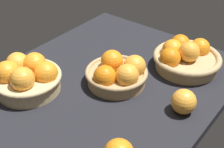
% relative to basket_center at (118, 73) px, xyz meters
% --- Properties ---
extents(market_tray, '(0.84, 0.72, 0.03)m').
position_rel_basket_center_xyz_m(market_tray, '(-0.00, -0.04, -0.06)').
color(market_tray, black).
rests_on(market_tray, ground).
extents(basket_center, '(0.21, 0.21, 0.10)m').
position_rel_basket_center_xyz_m(basket_center, '(0.00, 0.00, 0.00)').
color(basket_center, tan).
rests_on(basket_center, market_tray).
extents(basket_near_right, '(0.22, 0.22, 0.11)m').
position_rel_basket_center_xyz_m(basket_near_right, '(0.20, -0.21, 0.01)').
color(basket_near_right, tan).
rests_on(basket_near_right, market_tray).
extents(basket_far_left, '(0.24, 0.24, 0.11)m').
position_rel_basket_center_xyz_m(basket_far_left, '(-0.23, 0.13, 0.00)').
color(basket_far_left, tan).
rests_on(basket_far_left, market_tray).
extents(loose_orange_back_gap, '(0.08, 0.08, 0.08)m').
position_rel_basket_center_xyz_m(loose_orange_back_gap, '(-0.01, 0.24, -0.00)').
color(loose_orange_back_gap, '#F49E33').
rests_on(loose_orange_back_gap, market_tray).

